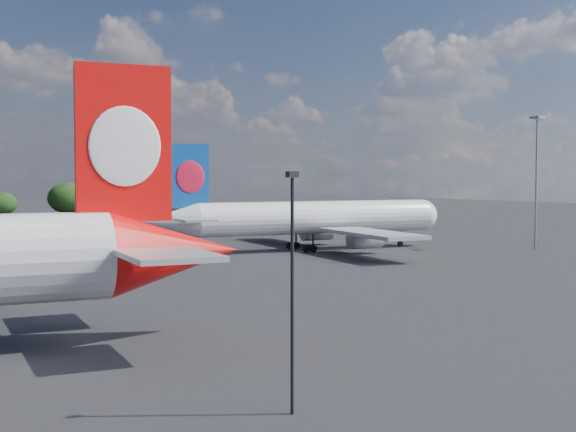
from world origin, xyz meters
TOP-DOWN VIEW (x-y plane):
  - china_southern_airliner at (52.61, 57.08)m, footprint 45.61×43.61m
  - apron_lamp_post at (4.28, -4.16)m, footprint 0.55×0.30m
  - floodlight_mast_near at (80.20, 38.54)m, footprint 1.60×1.60m

SIDE VIEW (x-z plane):
  - china_southern_airliner at x=52.61m, z-range -2.93..12.04m
  - apron_lamp_post at x=4.28m, z-range 0.65..11.71m
  - floodlight_mast_near at x=80.20m, z-range 3.12..22.32m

